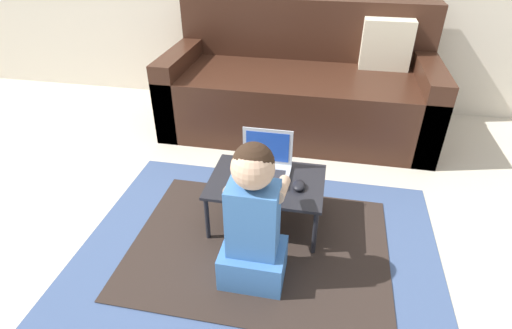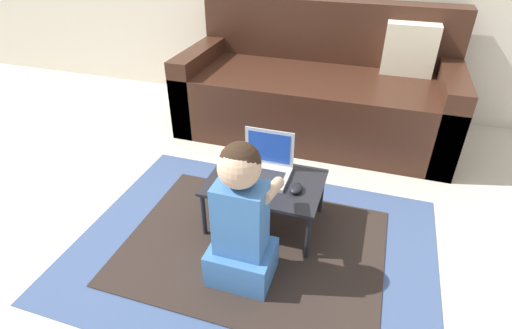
{
  "view_description": "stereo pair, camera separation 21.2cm",
  "coord_description": "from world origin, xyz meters",
  "views": [
    {
      "loc": [
        0.41,
        -1.67,
        1.49
      ],
      "look_at": [
        0.07,
        0.08,
        0.35
      ],
      "focal_mm": 28.0,
      "sensor_mm": 36.0,
      "label": 1
    },
    {
      "loc": [
        0.62,
        -1.62,
        1.49
      ],
      "look_at": [
        0.07,
        0.08,
        0.35
      ],
      "focal_mm": 28.0,
      "sensor_mm": 36.0,
      "label": 2
    }
  ],
  "objects": [
    {
      "name": "laptop_desk",
      "position": [
        0.13,
        0.03,
        0.26
      ],
      "size": [
        0.6,
        0.43,
        0.29
      ],
      "color": "black",
      "rests_on": "ground_plane"
    },
    {
      "name": "couch",
      "position": [
        0.18,
        1.28,
        0.32
      ],
      "size": [
        1.99,
        0.93,
        0.92
      ],
      "color": "#381E14",
      "rests_on": "ground_plane"
    },
    {
      "name": "area_rug",
      "position": [
        0.13,
        -0.17,
        0.0
      ],
      "size": [
        1.83,
        1.37,
        0.01
      ],
      "color": "#3D517A",
      "rests_on": "ground_plane"
    },
    {
      "name": "computer_mouse",
      "position": [
        0.31,
        -0.01,
        0.3
      ],
      "size": [
        0.06,
        0.09,
        0.03
      ],
      "color": "black",
      "rests_on": "laptop_desk"
    },
    {
      "name": "ground_plane",
      "position": [
        0.0,
        0.0,
        0.0
      ],
      "size": [
        16.0,
        16.0,
        0.0
      ],
      "primitive_type": "plane",
      "color": "beige"
    },
    {
      "name": "laptop",
      "position": [
        0.11,
        0.09,
        0.33
      ],
      "size": [
        0.27,
        0.22,
        0.23
      ],
      "color": "#B7BCC6",
      "rests_on": "laptop_desk"
    },
    {
      "name": "person_seated",
      "position": [
        0.14,
        -0.37,
        0.35
      ],
      "size": [
        0.29,
        0.37,
        0.73
      ],
      "color": "#3D70B2",
      "rests_on": "ground_plane"
    }
  ]
}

